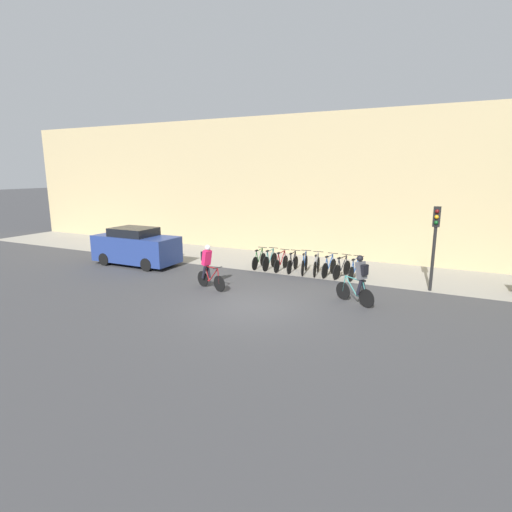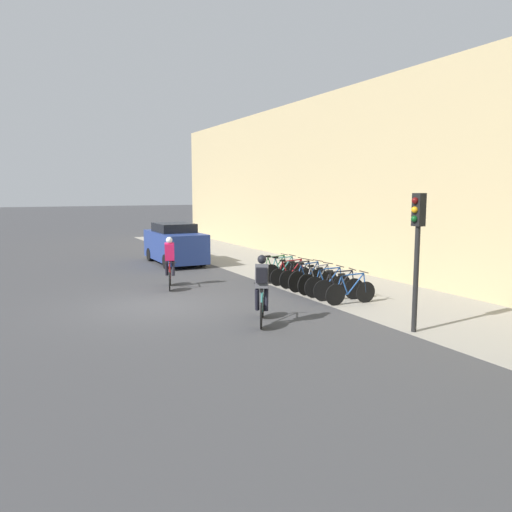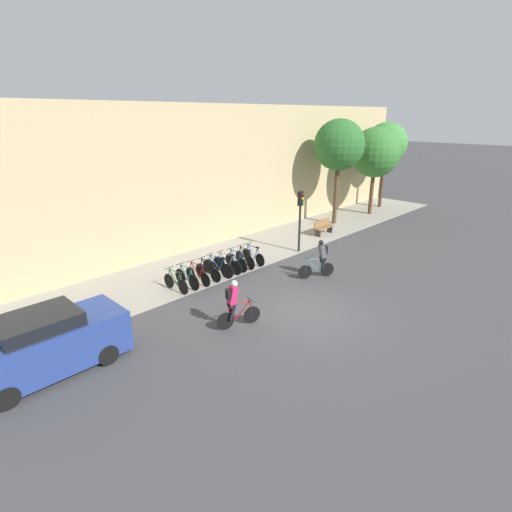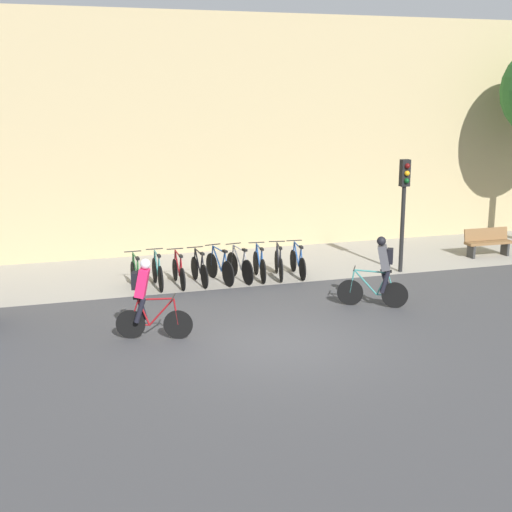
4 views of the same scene
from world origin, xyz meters
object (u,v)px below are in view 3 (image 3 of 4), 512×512
at_px(parked_bike_4, 218,268).
at_px(parked_bike_1, 187,278).
at_px(parked_bike_0, 176,282).
at_px(parked_bike_2, 198,275).
at_px(parked_car, 46,344).
at_px(cyclist_pink, 234,303).
at_px(cyclist_grey, 321,257).
at_px(parked_bike_6, 236,262).
at_px(parked_bike_8, 253,256).
at_px(traffic_light_pole, 300,210).
at_px(parked_bike_3, 208,271).
at_px(bench, 323,227).
at_px(parked_bike_5, 227,264).
at_px(parked_bike_7, 245,259).

bearing_deg(parked_bike_4, parked_bike_1, 179.97).
distance_m(parked_bike_0, parked_bike_2, 1.15).
height_order(parked_bike_0, parked_car, parked_car).
xyz_separation_m(cyclist_pink, cyclist_grey, (5.80, 0.56, -0.00)).
relative_size(cyclist_pink, parked_car, 0.41).
xyz_separation_m(parked_bike_4, parked_bike_6, (1.15, 0.00, -0.01)).
bearing_deg(parked_bike_1, cyclist_grey, -34.85).
distance_m(parked_bike_2, parked_bike_8, 3.45).
height_order(parked_bike_4, traffic_light_pole, traffic_light_pole).
distance_m(cyclist_pink, traffic_light_pole, 8.80).
distance_m(parked_bike_0, parked_bike_6, 3.45).
xyz_separation_m(parked_bike_3, parked_bike_8, (2.87, -0.00, -0.00)).
height_order(cyclist_pink, parked_bike_4, cyclist_pink).
bearing_deg(parked_bike_6, parked_bike_8, -0.06).
bearing_deg(parked_bike_3, parked_bike_0, -180.00).
relative_size(cyclist_pink, traffic_light_pole, 0.54).
xyz_separation_m(cyclist_grey, bench, (5.78, 3.90, -0.48)).
distance_m(bench, parked_car, 17.20).
xyz_separation_m(parked_bike_0, traffic_light_pole, (7.62, -0.47, 1.89)).
xyz_separation_m(cyclist_pink, parked_bike_1, (0.92, 3.97, -0.54)).
height_order(cyclist_pink, cyclist_grey, cyclist_grey).
bearing_deg(parked_car, traffic_light_pole, 6.72).
height_order(parked_bike_5, parked_car, parked_car).
bearing_deg(parked_bike_1, parked_bike_4, -0.03).
distance_m(parked_bike_1, parked_bike_8, 4.02).
bearing_deg(parked_bike_3, bench, 3.01).
bearing_deg(cyclist_grey, parked_bike_3, 137.69).
bearing_deg(parked_bike_2, traffic_light_pole, -4.16).
xyz_separation_m(cyclist_pink, parked_bike_0, (0.34, 3.96, -0.56)).
distance_m(parked_bike_1, parked_bike_6, 2.87).
relative_size(parked_bike_6, parked_bike_8, 0.99).
relative_size(parked_bike_3, parked_bike_6, 0.98).
relative_size(parked_bike_8, parked_car, 0.39).
bearing_deg(parked_bike_3, parked_bike_8, -0.01).
relative_size(traffic_light_pole, bench, 2.09).
bearing_deg(parked_bike_5, bench, 3.42).
bearing_deg(parked_bike_8, parked_bike_1, 179.98).
distance_m(parked_bike_0, parked_bike_4, 2.30).
bearing_deg(parked_bike_5, parked_bike_2, -179.93).
height_order(parked_bike_2, parked_bike_6, parked_bike_6).
height_order(traffic_light_pole, parked_car, traffic_light_pole).
distance_m(cyclist_grey, bench, 6.99).
bearing_deg(cyclist_pink, parked_bike_4, 56.31).
relative_size(parked_bike_7, parked_bike_8, 0.99).
height_order(cyclist_grey, parked_car, parked_car).
relative_size(parked_bike_3, bench, 1.04).
bearing_deg(cyclist_pink, parked_bike_3, 62.46).
height_order(parked_bike_8, traffic_light_pole, traffic_light_pole).
xyz_separation_m(parked_bike_0, parked_car, (-5.77, -2.05, 0.51)).
distance_m(parked_bike_7, traffic_light_pole, 4.09).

